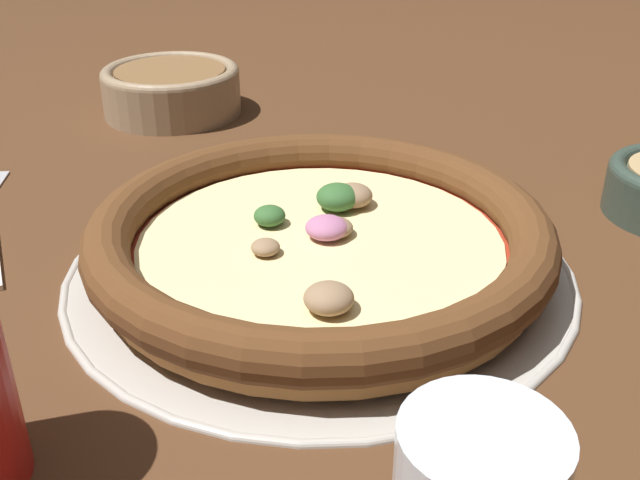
# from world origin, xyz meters

# --- Properties ---
(ground_plane) EXTENTS (3.00, 3.00, 0.00)m
(ground_plane) POSITION_xyz_m (0.00, 0.00, 0.00)
(ground_plane) COLOR #4C2D19
(pizza_tray) EXTENTS (0.35, 0.35, 0.01)m
(pizza_tray) POSITION_xyz_m (0.00, 0.00, 0.00)
(pizza_tray) COLOR #B7B2A8
(pizza_tray) RESTS_ON ground_plane
(pizza) EXTENTS (0.32, 0.32, 0.04)m
(pizza) POSITION_xyz_m (-0.00, 0.00, 0.03)
(pizza) COLOR #BC7F42
(pizza) RESTS_ON pizza_tray
(bowl_far) EXTENTS (0.15, 0.15, 0.05)m
(bowl_far) POSITION_xyz_m (-0.37, 0.03, 0.03)
(bowl_far) COLOR #9E8466
(bowl_far) RESTS_ON ground_plane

